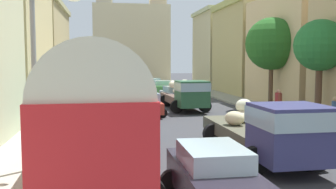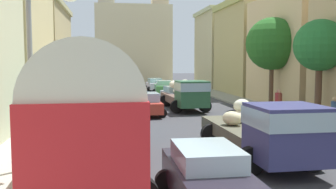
{
  "view_description": "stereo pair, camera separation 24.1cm",
  "coord_description": "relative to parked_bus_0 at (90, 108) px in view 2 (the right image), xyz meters",
  "views": [
    {
      "loc": [
        -4.28,
        -4.8,
        3.62
      ],
      "look_at": [
        0.0,
        21.21,
        1.28
      ],
      "focal_mm": 40.9,
      "sensor_mm": 36.0,
      "label": 1
    },
    {
      "loc": [
        -4.04,
        -4.84,
        3.62
      ],
      "look_at": [
        0.0,
        21.21,
        1.28
      ],
      "focal_mm": 40.9,
      "sensor_mm": 36.0,
      "label": 2
    }
  ],
  "objects": [
    {
      "name": "ground_plane",
      "position": [
        4.6,
        20.5,
        -2.24
      ],
      "size": [
        154.0,
        154.0,
        0.0
      ],
      "primitive_type": "plane",
      "color": "#393A3E"
    },
    {
      "name": "sidewalk_left",
      "position": [
        -2.65,
        20.5,
        -2.17
      ],
      "size": [
        2.5,
        70.0,
        0.14
      ],
      "primitive_type": "cube",
      "color": "#ACAD9F",
      "rests_on": "ground"
    },
    {
      "name": "sidewalk_right",
      "position": [
        11.85,
        20.5,
        -2.17
      ],
      "size": [
        2.5,
        70.0,
        0.14
      ],
      "primitive_type": "cube",
      "color": "gray",
      "rests_on": "ground"
    },
    {
      "name": "building_left_2",
      "position": [
        -5.96,
        16.26,
        4.81
      ],
      "size": [
        4.54,
        10.81,
        14.05
      ],
      "color": "#D0C188",
      "rests_on": "ground"
    },
    {
      "name": "building_left_3",
      "position": [
        -6.33,
        29.64,
        2.47
      ],
      "size": [
        5.34,
        14.39,
        9.36
      ],
      "color": "tan",
      "rests_on": "ground"
    },
    {
      "name": "building_right_2",
      "position": [
        15.42,
        17.43,
        2.16
      ],
      "size": [
        4.64,
        10.08,
        8.79
      ],
      "color": "#D8BA86",
      "rests_on": "ground"
    },
    {
      "name": "building_right_3",
      "position": [
        15.56,
        28.41,
        2.78
      ],
      "size": [
        5.4,
        10.32,
        9.98
      ],
      "color": "tan",
      "rests_on": "ground"
    },
    {
      "name": "building_right_4",
      "position": [
        15.89,
        39.22,
        2.97
      ],
      "size": [
        6.13,
        9.68,
        10.37
      ],
      "color": "#C7BC8B",
      "rests_on": "ground"
    },
    {
      "name": "distant_church",
      "position": [
        4.6,
        52.05,
        5.08
      ],
      "size": [
        12.18,
        6.82,
        21.68
      ],
      "color": "beige",
      "rests_on": "ground"
    },
    {
      "name": "parked_bus_0",
      "position": [
        0.0,
        0.0,
        0.0
      ],
      "size": [
        3.37,
        9.3,
        4.04
      ],
      "color": "red",
      "rests_on": "ground"
    },
    {
      "name": "parked_bus_1",
      "position": [
        0.0,
        9.0,
        0.04
      ],
      "size": [
        3.32,
        8.23,
        4.09
      ],
      "color": "teal",
      "rests_on": "ground"
    },
    {
      "name": "parked_bus_2",
      "position": [
        0.0,
        18.0,
        0.06
      ],
      "size": [
        3.52,
        9.29,
        4.13
      ],
      "color": "beige",
      "rests_on": "ground"
    },
    {
      "name": "parked_bus_3",
      "position": [
        0.0,
        27.0,
        -0.04
      ],
      "size": [
        3.4,
        9.78,
        3.98
      ],
      "color": "gold",
      "rests_on": "ground"
    },
    {
      "name": "cargo_truck_0",
      "position": [
        6.03,
        1.36,
        -1.06
      ],
      "size": [
        3.11,
        7.57,
        2.24
      ],
      "color": "navy",
      "rests_on": "ground"
    },
    {
      "name": "cargo_truck_1",
      "position": [
        6.11,
        15.94,
        -1.04
      ],
      "size": [
        3.17,
        7.02,
        2.24
      ],
      "color": "#285837",
      "rests_on": "ground"
    },
    {
      "name": "car_0",
      "position": [
        5.92,
        19.98,
        -1.48
      ],
      "size": [
        2.32,
        4.09,
        1.49
      ],
      "color": "silver",
      "rests_on": "ground"
    },
    {
      "name": "car_1",
      "position": [
        6.19,
        27.96,
        -1.44
      ],
      "size": [
        2.5,
        4.17,
        1.56
      ],
      "color": "#49964A",
      "rests_on": "ground"
    },
    {
      "name": "car_2",
      "position": [
        5.97,
        33.96,
        -1.46
      ],
      "size": [
        2.33,
        3.83,
        1.54
      ],
      "color": "silver",
      "rests_on": "ground"
    },
    {
      "name": "car_3",
      "position": [
        2.92,
        -2.36,
        -1.46
      ],
      "size": [
        2.28,
        4.02,
        1.52
      ],
      "color": "#231F2A",
      "rests_on": "ground"
    },
    {
      "name": "car_4",
      "position": [
        3.0,
        13.64,
        -1.48
      ],
      "size": [
        2.37,
        3.78,
        1.51
      ],
      "color": "#BC3628",
      "rests_on": "ground"
    },
    {
      "name": "car_5",
      "position": [
        3.1,
        28.79,
        -1.41
      ],
      "size": [
        2.26,
        3.77,
        1.68
      ],
      "color": "#3D8CC8",
      "rests_on": "ground"
    },
    {
      "name": "pedestrian_0",
      "position": [
        11.81,
        6.32,
        -1.2
      ],
      "size": [
        0.43,
        0.43,
        1.8
      ],
      "color": "#2B1C3D",
      "rests_on": "ground"
    },
    {
      "name": "pedestrian_1",
      "position": [
        11.6,
        12.14,
        -1.28
      ],
      "size": [
        0.35,
        0.35,
        1.68
      ],
      "color": "slate",
      "rests_on": "ground"
    },
    {
      "name": "pedestrian_2",
      "position": [
        11.53,
        12.23,
        -1.26
      ],
      "size": [
        0.54,
        0.54,
        1.74
      ],
      "color": "#4D3C3A",
      "rests_on": "ground"
    },
    {
      "name": "streetlamp_near",
      "position": [
        -1.68,
        1.33,
        1.24
      ],
      "size": [
        1.58,
        0.28,
        5.78
      ],
      "color": "gray",
      "rests_on": "ground"
    },
    {
      "name": "roadside_tree_1",
      "position": [
        12.5,
        9.04,
        2.21
      ],
      "size": [
        2.96,
        2.96,
        5.98
      ],
      "color": "brown",
      "rests_on": "ground"
    },
    {
      "name": "roadside_tree_2",
      "position": [
        12.5,
        15.51,
        2.61
      ],
      "size": [
        3.88,
        3.88,
        6.81
      ],
      "color": "brown",
      "rests_on": "ground"
    }
  ]
}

